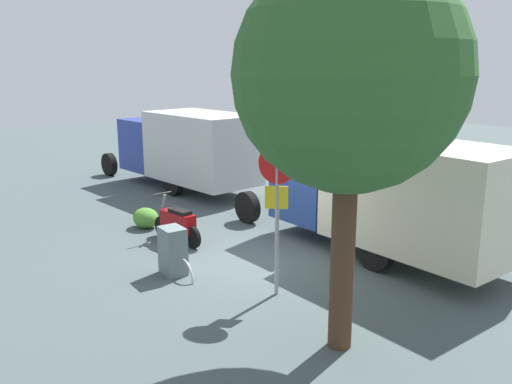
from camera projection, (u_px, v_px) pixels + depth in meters
ground_plane at (256, 261)px, 12.56m from camera, size 60.00×60.00×0.00m
box_truck_near at (385, 190)px, 12.69m from camera, size 7.59×2.38×2.77m
box_truck_far at (185, 146)px, 19.39m from camera, size 7.49×2.53×2.76m
motorcycle at (177, 223)px, 13.71m from camera, size 1.81×0.55×1.20m
stop_sign at (277, 196)px, 10.32m from camera, size 0.71×0.33×2.99m
street_tree at (350, 76)px, 7.84m from camera, size 3.46×3.46×6.03m
utility_cabinet at (173, 251)px, 11.71m from camera, size 0.62×0.50×1.04m
bike_rack_hoop at (184, 278)px, 11.61m from camera, size 0.85×0.14×0.85m
shrub_near_sign at (146, 218)px, 15.03m from camera, size 0.81×0.66×0.55m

